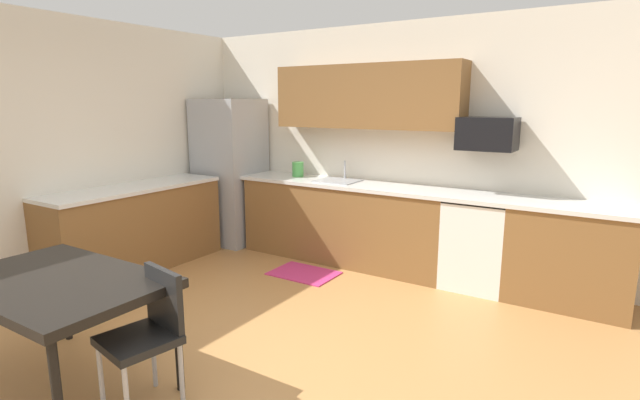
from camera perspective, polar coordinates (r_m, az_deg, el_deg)
ground_plane at (r=3.80m, az=-8.51°, el=-17.56°), size 12.00×12.00×0.00m
wall_back at (r=5.61m, az=9.12°, el=6.31°), size 5.80×0.10×2.70m
wall_left at (r=5.49m, az=-30.49°, el=4.78°), size 0.10×5.80×2.70m
cabinet_run_back at (r=5.67m, az=2.77°, el=-2.73°), size 2.50×0.60×0.90m
cabinet_run_back_right at (r=4.99m, az=27.31°, el=-5.99°), size 1.05×0.60×0.90m
cabinet_run_left at (r=5.75m, az=-20.90°, el=-3.28°), size 0.60×2.00×0.90m
countertop_back at (r=5.35m, az=7.49°, el=1.48°), size 4.80×0.64×0.04m
countertop_left at (r=5.66m, az=-21.23°, el=1.33°), size 0.64×2.00×0.04m
upper_cabinets_back at (r=5.52m, az=5.46°, el=12.04°), size 2.20×0.34×0.70m
refrigerator at (r=6.50m, az=-10.53°, el=3.30°), size 0.76×0.70×1.88m
oven_range at (r=5.12m, az=18.08°, el=-4.81°), size 0.60×0.60×0.91m
microwave at (r=5.03m, az=19.13°, el=7.39°), size 0.54×0.36×0.32m
sink_basin at (r=5.63m, az=2.04°, el=1.64°), size 0.48×0.40×0.14m
sink_faucet at (r=5.76m, az=2.96°, el=3.46°), size 0.02×0.02×0.24m
dining_table at (r=3.50m, az=-28.64°, el=-9.05°), size 1.40×0.90×0.76m
chair_near_table at (r=3.18m, az=-19.52°, el=-14.01°), size 0.47×0.47×0.85m
floor_mat at (r=5.34m, az=-1.91°, el=-8.63°), size 0.70×0.50×0.01m
kettle at (r=5.97m, az=-2.62°, el=3.55°), size 0.14×0.14×0.20m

